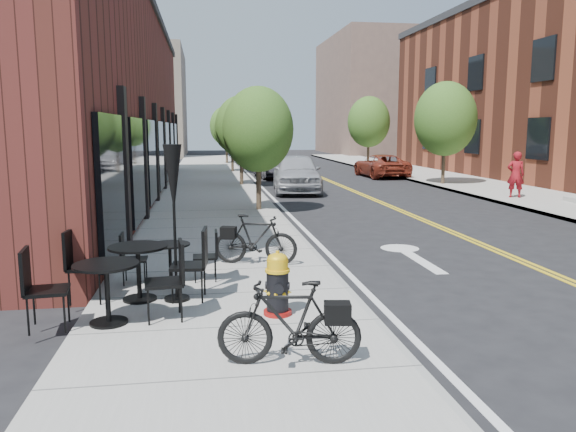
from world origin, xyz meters
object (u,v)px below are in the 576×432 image
bistro_set_a (138,265)px  parked_car_far (381,166)px  bicycle_left (289,323)px  parked_car_b (271,166)px  fire_hydrant (278,284)px  bistro_set_c (170,257)px  bistro_set_b (107,284)px  patio_umbrella (173,190)px  parked_car_a (296,173)px  pedestrian (516,175)px  parked_car_c (253,157)px  bicycle_right (256,239)px

bistro_set_a → parked_car_far: bearing=68.8°
bicycle_left → parked_car_b: size_ratio=0.40×
parked_car_far → fire_hydrant: bearing=67.0°
bistro_set_a → bistro_set_c: (0.40, 0.97, -0.12)m
bistro_set_b → patio_umbrella: 1.67m
parked_car_a → pedestrian: (7.49, -4.01, 0.16)m
fire_hydrant → parked_car_c: (2.35, 30.81, 0.16)m
bicycle_left → parked_car_far: 25.36m
bistro_set_b → parked_car_b: 23.08m
fire_hydrant → parked_car_b: (2.59, 22.53, 0.10)m
bicycle_left → fire_hydrant: bearing=-174.9°
bistro_set_a → bicycle_right: bearing=50.9°
bistro_set_c → parked_car_c: 29.15m
parked_car_a → patio_umbrella: bearing=-100.2°
bistro_set_a → parked_car_c: (4.29, 29.86, 0.05)m
bicycle_left → parked_car_a: parked_car_a is taller
bistro_set_c → parked_car_c: size_ratio=0.32×
parked_car_a → parked_car_c: 15.08m
fire_hydrant → bicycle_left: bicycle_left is taller
bicycle_left → bicycle_right: (0.06, 4.58, 0.01)m
parked_car_a → parked_car_c: size_ratio=0.97×
bicycle_right → bistro_set_b: bistro_set_b is taller
bistro_set_c → pedestrian: 15.43m
bistro_set_a → bistro_set_c: bearing=72.7°
bistro_set_b → bistro_set_a: bearing=67.4°
parked_car_c → pedestrian: bearing=-63.9°
bistro_set_a → pedestrian: (12.30, 10.78, 0.31)m
parked_car_a → parked_car_far: size_ratio=1.06×
parked_car_c → bistro_set_a: bearing=-94.8°
bicycle_right → parked_car_c: 28.00m
patio_umbrella → pedestrian: size_ratio=1.37×
bistro_set_a → parked_car_c: bearing=87.0°
bicycle_right → parked_car_far: bearing=-7.9°
patio_umbrella → parked_car_c: (3.75, 29.94, -1.07)m
parked_car_c → parked_car_far: size_ratio=1.09×
fire_hydrant → parked_car_far: (8.60, 22.17, 0.08)m
bistro_set_c → bicycle_left: bearing=-68.7°
parked_car_a → parked_car_b: 6.79m
parked_car_far → pedestrian: (1.75, -10.44, 0.34)m
bistro_set_c → parked_car_a: parked_car_a is taller
fire_hydrant → patio_umbrella: (-1.40, 0.88, 1.23)m
fire_hydrant → parked_car_b: 22.68m
parked_car_a → parked_car_far: bearing=54.0°
bicycle_right → parked_car_c: (2.38, 27.90, 0.11)m
bicycle_left → parked_car_b: bearing=-178.2°
pedestrian → bicycle_right: bearing=60.5°
bicycle_right → parked_car_a: 13.15m
patio_umbrella → parked_car_b: 22.05m
bistro_set_b → parked_car_a: 16.58m
parked_car_a → parked_car_b: size_ratio=1.21×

